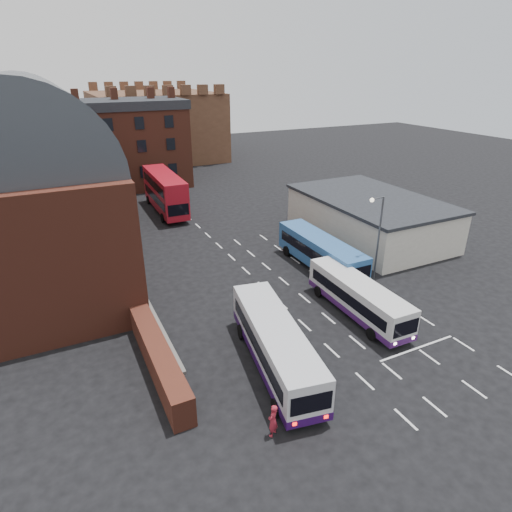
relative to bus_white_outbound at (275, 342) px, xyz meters
name	(u,v)px	position (x,y,z in m)	size (l,w,h in m)	color
ground	(324,344)	(3.94, 0.57, -1.70)	(180.00, 180.00, 0.00)	black
railway_station	(30,181)	(-11.56, 21.57, 5.94)	(12.00, 28.00, 16.00)	#602B1E
forecourt_wall	(159,358)	(-6.26, 2.57, -0.80)	(1.20, 10.00, 1.80)	#602B1E
cream_building	(369,216)	(18.94, 14.57, 0.46)	(10.40, 16.40, 4.25)	beige
brick_terrace	(106,150)	(-2.06, 46.57, 3.80)	(22.00, 10.00, 11.00)	brown
castle_keep	(155,126)	(9.94, 66.57, 4.30)	(22.00, 22.00, 12.00)	brown
bus_white_outbound	(275,342)	(0.00, 0.00, 0.00)	(4.15, 10.80, 2.88)	silver
bus_white_inbound	(358,295)	(8.06, 2.57, -0.17)	(2.54, 9.52, 2.58)	silver
bus_blue	(320,251)	(9.94, 10.08, 0.00)	(2.67, 10.53, 2.87)	#2C5D9B
bus_red_double	(165,192)	(2.19, 31.94, 0.80)	(3.18, 11.81, 4.70)	#A3111F
street_lamp	(377,232)	(12.29, 5.98, 2.75)	(1.50, 0.39, 7.38)	#4B4D50
pedestrian_red	(273,420)	(-2.56, -4.51, -0.80)	(0.65, 0.43, 1.79)	maroon
pedestrian_beige	(302,405)	(-0.71, -4.14, -0.95)	(0.73, 0.57, 1.50)	tan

